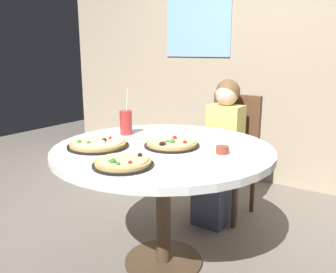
% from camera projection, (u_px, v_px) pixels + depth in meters
% --- Properties ---
extents(ground_plane, '(8.00, 8.00, 0.00)m').
position_uv_depth(ground_plane, '(163.00, 262.00, 2.23)').
color(ground_plane, slate).
extents(wall_with_window, '(5.20, 0.14, 2.90)m').
position_uv_depth(wall_with_window, '(274.00, 33.00, 3.34)').
color(wall_with_window, tan).
rests_on(wall_with_window, ground_plane).
extents(dining_table, '(1.27, 1.27, 0.75)m').
position_uv_depth(dining_table, '(163.00, 162.00, 2.08)').
color(dining_table, white).
rests_on(dining_table, ground_plane).
extents(chair_wooden, '(0.41, 0.41, 0.95)m').
position_uv_depth(chair_wooden, '(231.00, 148.00, 2.85)').
color(chair_wooden, brown).
rests_on(chair_wooden, ground_plane).
extents(diner_child, '(0.26, 0.41, 1.08)m').
position_uv_depth(diner_child, '(220.00, 159.00, 2.72)').
color(diner_child, '#3F4766').
rests_on(diner_child, ground_plane).
extents(pizza_veggie, '(0.35, 0.35, 0.05)m').
position_uv_depth(pizza_veggie, '(98.00, 144.00, 2.05)').
color(pizza_veggie, black).
rests_on(pizza_veggie, dining_table).
extents(pizza_cheese, '(0.32, 0.32, 0.05)m').
position_uv_depth(pizza_cheese, '(172.00, 144.00, 2.06)').
color(pizza_cheese, black).
rests_on(pizza_cheese, dining_table).
extents(pizza_pepperoni, '(0.30, 0.30, 0.05)m').
position_uv_depth(pizza_pepperoni, '(123.00, 163.00, 1.71)').
color(pizza_pepperoni, black).
rests_on(pizza_pepperoni, dining_table).
extents(soda_cup, '(0.08, 0.08, 0.31)m').
position_uv_depth(soda_cup, '(126.00, 122.00, 2.34)').
color(soda_cup, '#B73333').
rests_on(soda_cup, dining_table).
extents(sauce_bowl, '(0.07, 0.07, 0.04)m').
position_uv_depth(sauce_bowl, '(222.00, 150.00, 1.92)').
color(sauce_bowl, brown).
rests_on(sauce_bowl, dining_table).
extents(plate_small, '(0.18, 0.18, 0.01)m').
position_uv_depth(plate_small, '(156.00, 129.00, 2.49)').
color(plate_small, white).
rests_on(plate_small, dining_table).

